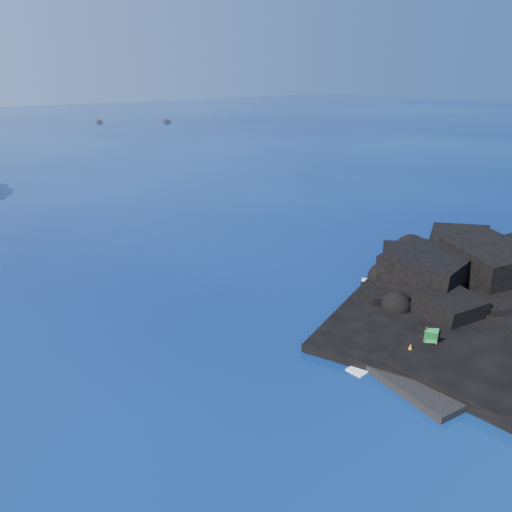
% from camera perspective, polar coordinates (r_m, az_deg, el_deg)
% --- Properties ---
extents(ground, '(400.00, 400.00, 0.00)m').
position_cam_1_polar(ground, '(24.03, 16.26, -15.53)').
color(ground, '#04053C').
rests_on(ground, ground).
extents(headland, '(24.00, 24.00, 3.60)m').
position_cam_1_polar(headland, '(35.27, 25.41, -4.58)').
color(headland, black).
rests_on(headland, ground).
extents(beach, '(9.08, 6.86, 0.70)m').
position_cam_1_polar(beach, '(27.48, 21.28, -11.19)').
color(beach, black).
rests_on(beach, ground).
extents(surf_foam, '(10.00, 8.00, 0.06)m').
position_cam_1_polar(surf_foam, '(29.99, 14.58, -7.57)').
color(surf_foam, white).
rests_on(surf_foam, ground).
extents(deck_chair, '(1.92, 1.55, 1.22)m').
position_cam_1_polar(deck_chair, '(27.92, 19.48, -8.14)').
color(deck_chair, '#1D8335').
rests_on(deck_chair, beach).
extents(towel, '(1.92, 1.56, 0.05)m').
position_cam_1_polar(towel, '(27.68, 20.57, -9.95)').
color(towel, white).
rests_on(towel, beach).
extents(sunbather, '(1.66, 1.19, 0.25)m').
position_cam_1_polar(sunbather, '(27.60, 20.61, -9.69)').
color(sunbather, tan).
rests_on(sunbather, towel).
extents(marker_cone, '(0.49, 0.49, 0.57)m').
position_cam_1_polar(marker_cone, '(26.64, 17.20, -10.12)').
color(marker_cone, orange).
rests_on(marker_cone, beach).
extents(distant_boat_a, '(2.33, 4.48, 0.57)m').
position_cam_1_polar(distant_boat_a, '(145.91, -17.49, 14.39)').
color(distant_boat_a, '#29292E').
rests_on(distant_boat_a, ground).
extents(distant_boat_b, '(2.85, 4.95, 0.63)m').
position_cam_1_polar(distant_boat_b, '(142.32, -10.21, 14.86)').
color(distant_boat_b, '#242328').
rests_on(distant_boat_b, ground).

